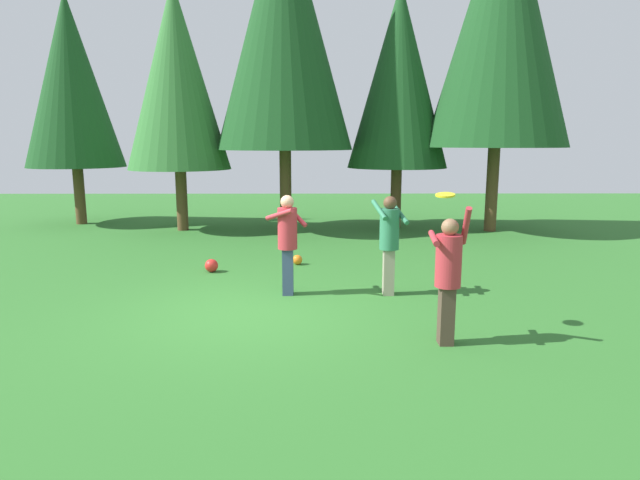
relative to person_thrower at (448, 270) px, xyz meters
name	(u,v)px	position (x,y,z in m)	size (l,w,h in m)	color
ground_plane	(248,312)	(-2.81, 1.38, -1.01)	(40.00, 40.00, 0.00)	#2D6B28
person_thrower	(448,270)	(0.00, 0.00, 0.00)	(0.52, 0.59, 1.87)	#4C382D
person_catcher	(389,237)	(-0.45, 2.38, 0.03)	(0.62, 0.69, 1.75)	gray
person_bystander	(287,236)	(-2.22, 2.39, 0.04)	(0.75, 0.74, 1.76)	#38476B
frisbee	(445,195)	(0.05, 0.53, 0.93)	(0.35, 0.35, 0.06)	yellow
ball_red	(211,266)	(-3.90, 4.08, -0.87)	(0.27, 0.27, 0.27)	red
ball_orange	(297,260)	(-2.14, 4.75, -0.90)	(0.22, 0.22, 0.22)	orange
tree_far_right	(502,18)	(3.56, 9.32, 5.13)	(4.10, 4.10, 9.80)	brown
tree_left	(176,77)	(-5.82, 9.53, 3.52)	(3.03, 3.03, 7.25)	brown
tree_far_left	(71,81)	(-9.48, 10.85, 3.54)	(3.05, 3.05, 7.28)	brown
tree_center	(284,25)	(-2.65, 9.42, 4.95)	(3.99, 3.99, 9.52)	brown
tree_right	(399,77)	(0.78, 10.05, 3.57)	(3.07, 3.07, 7.33)	brown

